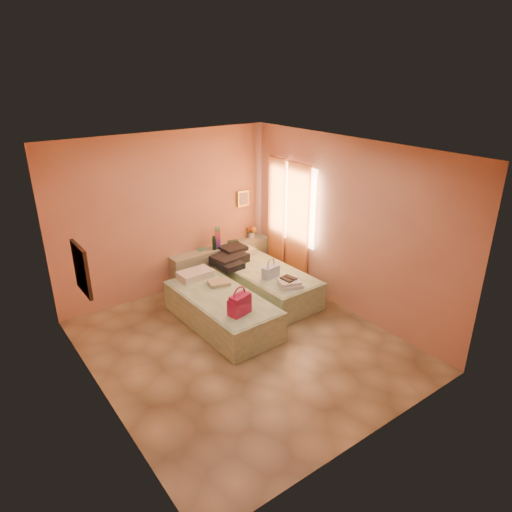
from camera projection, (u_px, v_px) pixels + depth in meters
The scene contains 16 objects.
ground at pixel (243, 345), 6.63m from camera, with size 4.50×4.50×0.00m, color tan.
room_walls at pixel (231, 216), 6.47m from camera, with size 4.02×4.51×2.81m.
headboard_ledge at pixel (222, 262), 8.60m from camera, with size 2.05×0.30×0.65m, color #9DA385.
bed_left at pixel (222, 310), 7.08m from camera, with size 0.90×2.00×0.50m, color beige.
bed_right at pixel (265, 283), 7.97m from camera, with size 0.90×2.00×0.50m, color beige.
water_bottle at pixel (214, 243), 8.28m from camera, with size 0.07×0.07×0.26m, color #153B1D.
rainbow_box at pixel (218, 238), 8.31m from camera, with size 0.09×0.09×0.40m, color #B21546.
small_dish at pixel (201, 249), 8.29m from camera, with size 0.13×0.13×0.03m, color #559C7D.
green_book at pixel (233, 242), 8.66m from camera, with size 0.18×0.13×0.03m, color #254531.
flower_vase at pixel (252, 231), 8.86m from camera, with size 0.21×0.21×0.28m, color white.
magenta_handbag at pixel (239, 304), 6.43m from camera, with size 0.32×0.18×0.30m, color #B21546.
khaki_garment at pixel (219, 283), 7.34m from camera, with size 0.33×0.26×0.06m, color tan.
clothes_pile at pixel (232, 257), 8.14m from camera, with size 0.65×0.65×0.20m, color black.
blue_handbag at pixel (271, 272), 7.55m from camera, with size 0.31×0.13×0.20m, color #4362A2.
towel_stack at pixel (291, 283), 7.28m from camera, with size 0.35×0.30×0.10m, color silver.
sandal_pair at pixel (289, 279), 7.29m from camera, with size 0.17×0.22×0.02m, color black.
Camera 1 is at (-3.16, -4.63, 3.77)m, focal length 32.00 mm.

